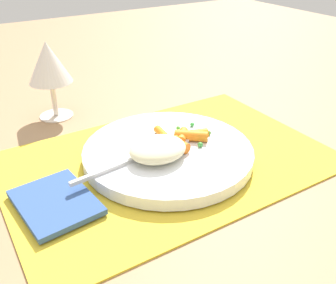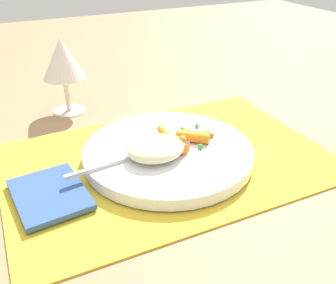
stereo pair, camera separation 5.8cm
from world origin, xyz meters
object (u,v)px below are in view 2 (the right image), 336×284
object	(u,v)px
carrot_portion	(184,138)
napkin	(50,194)
plate	(168,153)
fork	(143,154)
wine_glass	(62,60)
rice_mound	(156,148)

from	to	relation	value
carrot_portion	napkin	distance (m)	0.22
plate	napkin	xyz separation A→B (m)	(-0.19, -0.02, -0.01)
fork	wine_glass	distance (m)	0.28
carrot_portion	plate	bearing A→B (deg)	-173.86
rice_mound	carrot_portion	size ratio (longest dim) A/B	1.01
fork	carrot_portion	bearing A→B (deg)	6.43
fork	napkin	bearing A→B (deg)	-173.02
plate	wine_glass	distance (m)	0.29
rice_mound	wine_glass	xyz separation A→B (m)	(-0.07, 0.28, 0.07)
plate	carrot_portion	xyz separation A→B (m)	(0.03, 0.00, 0.02)
wine_glass	carrot_portion	bearing A→B (deg)	-63.05
plate	rice_mound	xyz separation A→B (m)	(-0.03, -0.02, 0.02)
carrot_portion	napkin	xyz separation A→B (m)	(-0.22, -0.03, -0.02)
rice_mound	napkin	bearing A→B (deg)	-177.96
fork	plate	bearing A→B (deg)	6.63
rice_mound	carrot_portion	xyz separation A→B (m)	(0.06, 0.02, -0.01)
rice_mound	carrot_portion	bearing A→B (deg)	19.27
napkin	rice_mound	bearing A→B (deg)	2.04
rice_mound	wine_glass	size ratio (longest dim) A/B	0.59
carrot_portion	fork	xyz separation A→B (m)	(-0.07, -0.01, -0.00)
rice_mound	plate	bearing A→B (deg)	31.00
plate	rice_mound	size ratio (longest dim) A/B	3.05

